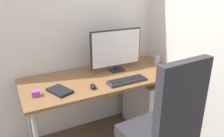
# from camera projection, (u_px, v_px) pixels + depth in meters

# --- Properties ---
(wall_back) EXTENTS (2.87, 0.04, 2.80)m
(wall_back) POSITION_uv_depth(u_px,v_px,m) (87.00, 7.00, 2.28)
(wall_back) COLOR silver
(wall_back) RESTS_ON ground_plane
(wall_side_right) EXTENTS (0.04, 1.96, 2.80)m
(wall_side_right) POSITION_uv_depth(u_px,v_px,m) (185.00, 8.00, 2.18)
(wall_side_right) COLOR silver
(wall_side_right) RESTS_ON ground_plane
(desk) EXTENTS (1.60, 0.69, 0.75)m
(desk) POSITION_uv_depth(u_px,v_px,m) (104.00, 83.00, 2.22)
(desk) COLOR brown
(desk) RESTS_ON ground_plane
(office_chair) EXTENTS (0.62, 0.64, 1.17)m
(office_chair) POSITION_uv_depth(u_px,v_px,m) (164.00, 127.00, 1.67)
(office_chair) COLOR black
(office_chair) RESTS_ON ground_plane
(filing_cabinet) EXTENTS (0.37, 0.55, 0.61)m
(filing_cabinet) POSITION_uv_depth(u_px,v_px,m) (147.00, 102.00, 2.61)
(filing_cabinet) COLOR silver
(filing_cabinet) RESTS_ON ground_plane
(monitor) EXTENTS (0.58, 0.12, 0.44)m
(monitor) POSITION_uv_depth(u_px,v_px,m) (116.00, 49.00, 2.28)
(monitor) COLOR black
(monitor) RESTS_ON desk
(keyboard) EXTENTS (0.39, 0.13, 0.03)m
(keyboard) POSITION_uv_depth(u_px,v_px,m) (127.00, 81.00, 2.07)
(keyboard) COLOR #333338
(keyboard) RESTS_ON desk
(mouse) EXTENTS (0.06, 0.09, 0.04)m
(mouse) POSITION_uv_depth(u_px,v_px,m) (93.00, 86.00, 1.93)
(mouse) COLOR black
(mouse) RESTS_ON desk
(pen_holder) EXTENTS (0.07, 0.07, 0.16)m
(pen_holder) POSITION_uv_depth(u_px,v_px,m) (156.00, 60.00, 2.52)
(pen_holder) COLOR #9EA0A5
(pen_holder) RESTS_ON desk
(notebook) EXTENTS (0.21, 0.25, 0.02)m
(notebook) POSITION_uv_depth(u_px,v_px,m) (60.00, 91.00, 1.88)
(notebook) COLOR black
(notebook) RESTS_ON desk
(desk_clamp_accessory) EXTENTS (0.06, 0.06, 0.05)m
(desk_clamp_accessory) POSITION_uv_depth(u_px,v_px,m) (36.00, 93.00, 1.80)
(desk_clamp_accessory) COLOR purple
(desk_clamp_accessory) RESTS_ON desk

